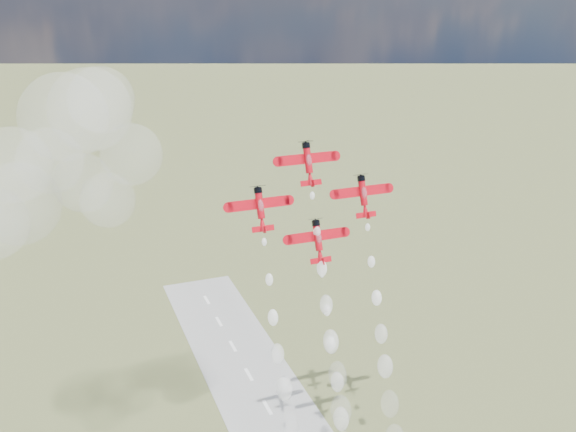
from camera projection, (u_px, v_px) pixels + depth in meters
The scene contains 7 objects.
plane_lead at pixel (308, 163), 150.93m from camera, with size 14.02×6.30×9.59m.
plane_left at pixel (260, 208), 146.88m from camera, with size 14.02×6.30×9.59m.
plane_right at pixel (363, 195), 155.12m from camera, with size 14.02×6.30×9.59m.
plane_slot at pixel (318, 240), 151.06m from camera, with size 14.02×6.30×9.59m.
smoke_trail_lead at pixel (338, 398), 151.67m from camera, with size 5.34×23.07×57.14m.
smoke_trail_right at pixel (392, 424), 155.62m from camera, with size 5.10×23.20×56.79m.
drifted_smoke_cloud at pixel (25, 157), 143.37m from camera, with size 58.25×39.31×44.83m.
Camera 1 is at (-57.74, -122.98, 133.20)m, focal length 42.00 mm.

